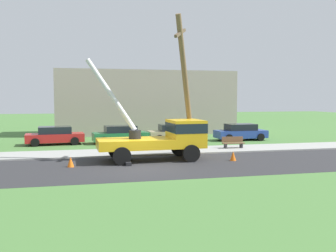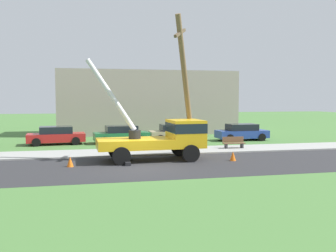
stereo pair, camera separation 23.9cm
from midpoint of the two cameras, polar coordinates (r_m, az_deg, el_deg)
The scene contains 14 objects.
ground_plane at distance 31.75m, azimuth -7.90°, elevation -2.34°, with size 120.00×120.00×0.00m, color #477538.
road_asphalt at distance 19.95m, azimuth -4.80°, elevation -6.25°, with size 80.00×7.04×0.01m, color #2B2B2D.
sidewalk_strip at distance 24.98m, azimuth -6.50°, elevation -4.01°, with size 80.00×3.26×0.10m, color #9E9E99.
utility_truck at distance 21.99m, azimuth -0.83°, elevation -1.55°, with size 6.84×3.21×5.98m.
leaning_utility_pole at distance 22.87m, azimuth 2.45°, elevation 6.06°, with size 2.28×3.37×8.52m.
traffic_cone_ahead at distance 22.07m, azimuth 9.64°, elevation -4.54°, with size 0.36×0.36×0.56m, color orange.
traffic_cone_behind at distance 20.48m, azimuth -15.05°, elevation -5.32°, with size 0.36×0.36×0.56m, color orange.
traffic_cone_curbside at distance 23.74m, azimuth 2.97°, elevation -3.87°, with size 0.36×0.36×0.56m, color orange.
parked_sedan_red at distance 30.53m, azimuth -17.16°, elevation -1.41°, with size 4.54×2.26×1.42m.
parked_sedan_green at distance 30.42m, azimuth -7.53°, elevation -1.28°, with size 4.54×2.27×1.42m.
parked_sedan_tan at distance 31.60m, azimuth 0.74°, elevation -1.03°, with size 4.41×2.03×1.42m.
parked_sedan_blue at distance 32.78m, azimuth 10.86°, elevation -0.92°, with size 4.43×2.07×1.42m.
park_bench at distance 26.90m, azimuth 9.70°, elevation -2.56°, with size 1.60×0.45×0.90m.
lowrise_building_backdrop at distance 39.11m, azimuth -3.64°, elevation 3.64°, with size 18.00×6.00×6.40m, color #A5998C.
Camera 1 is at (-2.90, -19.39, 3.65)m, focal length 39.73 mm.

